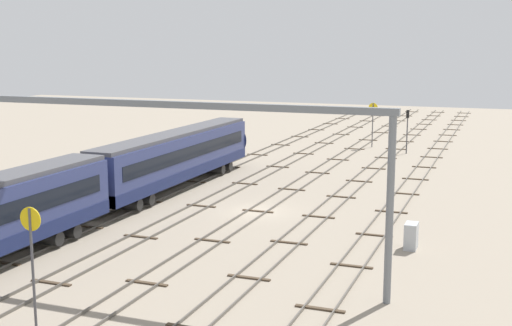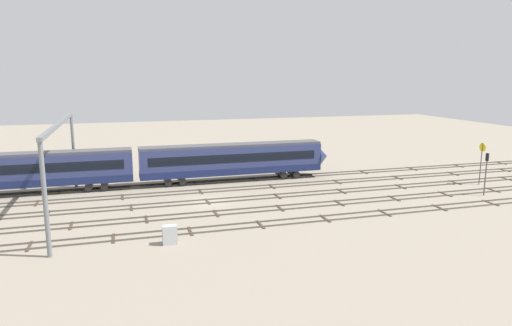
# 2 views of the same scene
# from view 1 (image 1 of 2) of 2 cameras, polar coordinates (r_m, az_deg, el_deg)

# --- Properties ---
(ground_plane) EXTENTS (187.77, 187.77, 0.00)m
(ground_plane) POSITION_cam_1_polar(r_m,az_deg,el_deg) (49.77, 0.17, -4.16)
(ground_plane) COLOR gray
(track_near_foreground) EXTENTS (171.77, 2.40, 0.16)m
(track_near_foreground) POSITION_cam_1_polar(r_m,az_deg,el_deg) (47.39, 10.80, -4.98)
(track_near_foreground) COLOR #59544C
(track_near_foreground) RESTS_ON ground
(track_second_near) EXTENTS (171.77, 2.40, 0.16)m
(track_second_near) POSITION_cam_1_polar(r_m,az_deg,el_deg) (48.36, 5.35, -4.54)
(track_second_near) COLOR #59544C
(track_second_near) RESTS_ON ground
(track_middle) EXTENTS (171.77, 2.40, 0.16)m
(track_middle) POSITION_cam_1_polar(r_m,az_deg,el_deg) (49.75, 0.17, -4.08)
(track_middle) COLOR #59544C
(track_middle) RESTS_ON ground
(track_second_far) EXTENTS (171.77, 2.40, 0.16)m
(track_second_far) POSITION_cam_1_polar(r_m,az_deg,el_deg) (51.52, -4.69, -3.62)
(track_second_far) COLOR #59544C
(track_second_far) RESTS_ON ground
(track_with_train) EXTENTS (171.77, 2.40, 0.16)m
(track_with_train) POSITION_cam_1_polar(r_m,az_deg,el_deg) (53.64, -9.19, -3.18)
(track_with_train) COLOR #59544C
(track_with_train) RESTS_ON ground
(overhead_gantry) EXTENTS (0.40, 24.26, 9.33)m
(overhead_gantry) POSITION_cam_1_polar(r_m,az_deg,el_deg) (35.22, -7.85, 1.91)
(overhead_gantry) COLOR slate
(overhead_gantry) RESTS_ON ground
(speed_sign_near_foreground) EXTENTS (0.14, 1.10, 5.39)m
(speed_sign_near_foreground) POSITION_cam_1_polar(r_m,az_deg,el_deg) (82.13, 9.92, 3.85)
(speed_sign_near_foreground) COLOR #4C4C51
(speed_sign_near_foreground) RESTS_ON ground
(speed_sign_mid_trackside) EXTENTS (0.14, 1.05, 5.39)m
(speed_sign_mid_trackside) POSITION_cam_1_polar(r_m,az_deg,el_deg) (30.39, -18.57, -6.88)
(speed_sign_mid_trackside) COLOR #4C4C51
(speed_sign_mid_trackside) RESTS_ON ground
(signal_light_trackside_departure) EXTENTS (0.31, 0.32, 4.99)m
(signal_light_trackside_departure) POSITION_cam_1_polar(r_m,az_deg,el_deg) (78.00, 12.77, 3.15)
(signal_light_trackside_departure) COLOR #4C4C51
(signal_light_trackside_departure) RESTS_ON ground
(relay_cabinet) EXTENTS (1.22, 0.73, 1.60)m
(relay_cabinet) POSITION_cam_1_polar(r_m,az_deg,el_deg) (41.70, 13.08, -6.08)
(relay_cabinet) COLOR #B2B7BC
(relay_cabinet) RESTS_ON ground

